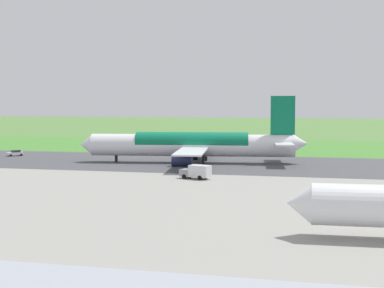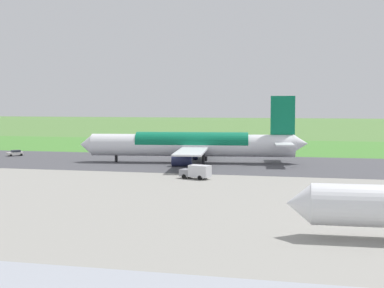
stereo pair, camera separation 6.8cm
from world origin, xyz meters
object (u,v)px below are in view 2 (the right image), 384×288
airliner_main (194,145)px  no_stopping_sign (263,143)px  service_truck_baggage (197,172)px  traffic_cone_orange (241,147)px  service_car_ops (15,153)px

airliner_main → no_stopping_sign: (-11.31, -47.22, -2.84)m
service_truck_baggage → traffic_cone_orange: 74.02m
airliner_main → no_stopping_sign: airliner_main is taller
airliner_main → traffic_cone_orange: 47.03m
service_truck_baggage → service_car_ops: bearing=-29.9°
service_car_ops → no_stopping_sign: 74.28m
service_car_ops → no_stopping_sign: size_ratio=1.70×
airliner_main → traffic_cone_orange: bearing=-95.2°
service_car_ops → traffic_cone_orange: bearing=-143.1°
service_car_ops → no_stopping_sign: (-61.58, -41.55, 0.67)m
airliner_main → no_stopping_sign: size_ratio=21.30×
service_car_ops → no_stopping_sign: bearing=-146.0°
airliner_main → traffic_cone_orange: airliner_main is taller
service_truck_baggage → service_car_ops: 66.08m
airliner_main → traffic_cone_orange: (-4.23, -46.66, -4.08)m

